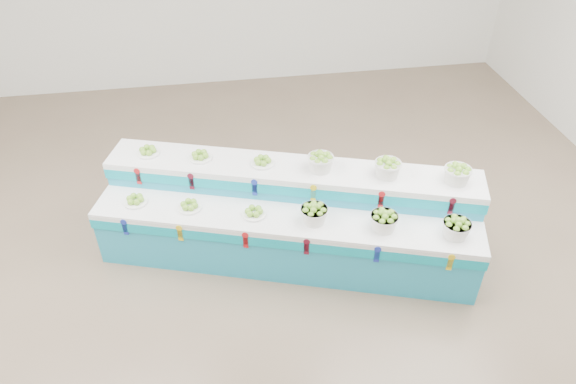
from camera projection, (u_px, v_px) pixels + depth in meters
The scene contains 14 objects.
ground at pixel (264, 281), 5.88m from camera, with size 10.00×10.00×0.00m, color brown.
display_stand at pixel (288, 217), 5.95m from camera, with size 4.17×1.07×1.02m, color #2499BE, non-canonical shape.
plate_lower_left at pixel (135, 199), 5.79m from camera, with size 0.26×0.26×0.10m, color white.
plate_lower_mid at pixel (189, 205), 5.71m from camera, with size 0.26×0.26×0.10m, color white.
plate_lower_right at pixel (254, 212), 5.63m from camera, with size 0.26×0.26×0.10m, color white.
basket_lower_left at pixel (314, 213), 5.51m from camera, with size 0.29×0.29×0.21m, color silver, non-canonical shape.
basket_lower_mid at pixel (384, 220), 5.43m from camera, with size 0.29×0.29×0.21m, color silver, non-canonical shape.
basket_lower_right at pixel (456, 228), 5.34m from camera, with size 0.29×0.29×0.21m, color silver, non-canonical shape.
plate_upper_left at pixel (148, 151), 6.01m from camera, with size 0.26×0.26×0.10m, color white.
plate_upper_mid at pixel (200, 155), 5.93m from camera, with size 0.26×0.26×0.10m, color white.
plate_upper_right at pixel (262, 161), 5.84m from camera, with size 0.26×0.26×0.10m, color white.
basket_upper_left at pixel (321, 162), 5.73m from camera, with size 0.29×0.29×0.21m, color silver, non-canonical shape.
basket_upper_mid at pixel (388, 167), 5.64m from camera, with size 0.29×0.29×0.21m, color silver, non-canonical shape.
basket_upper_right at pixel (457, 174), 5.56m from camera, with size 0.29×0.29×0.21m, color silver, non-canonical shape.
Camera 1 is at (-0.38, -4.03, 4.38)m, focal length 33.23 mm.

